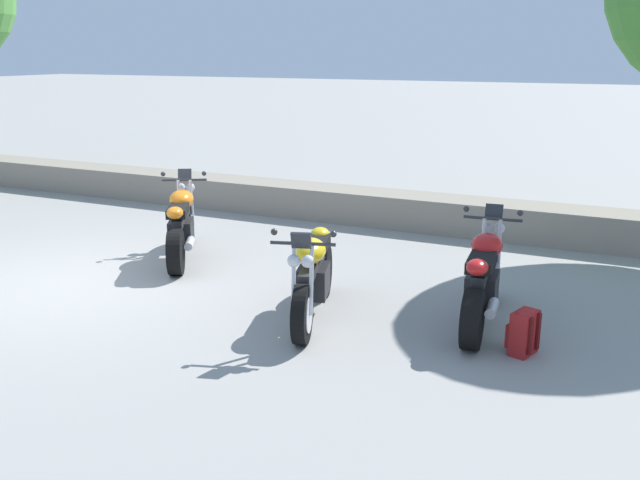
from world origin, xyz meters
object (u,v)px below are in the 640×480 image
motorcycle_yellow_centre (312,276)px  rider_backpack (524,330)px  motorcycle_red_far_right (483,280)px  motorcycle_orange_near_left (182,226)px

motorcycle_yellow_centre → rider_backpack: motorcycle_yellow_centre is taller
motorcycle_yellow_centre → motorcycle_red_far_right: same height
motorcycle_orange_near_left → motorcycle_red_far_right: (4.42, -0.60, 0.00)m
rider_backpack → motorcycle_orange_near_left: bearing=165.8°
motorcycle_orange_near_left → rider_backpack: 5.14m
motorcycle_red_far_right → rider_backpack: bearing=-49.8°
motorcycle_yellow_centre → motorcycle_red_far_right: bearing=21.5°
motorcycle_yellow_centre → motorcycle_orange_near_left: bearing=154.5°
motorcycle_yellow_centre → motorcycle_red_far_right: size_ratio=0.98×
motorcycle_orange_near_left → rider_backpack: motorcycle_orange_near_left is taller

